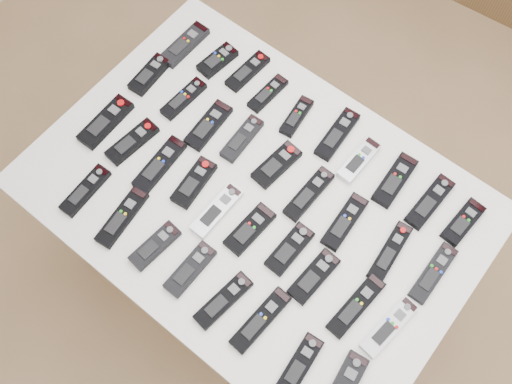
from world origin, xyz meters
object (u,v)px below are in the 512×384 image
Objects in this scene: remote_8 at (430,202)px; remote_12 at (209,125)px; remote_10 at (150,74)px; remote_16 at (345,222)px; remote_31 at (155,246)px; remote_15 at (309,194)px; remote_18 at (433,273)px; remote_6 at (359,160)px; remote_27 at (356,305)px; remote_17 at (390,252)px; remote_25 at (290,249)px; remote_22 at (194,182)px; remote_3 at (268,93)px; remote_33 at (223,300)px; remote_5 at (337,134)px; remote_11 at (184,99)px; remote_14 at (277,165)px; remote_23 at (217,211)px; remote_2 at (248,71)px; remote_29 at (85,190)px; remote_32 at (190,269)px; remote_35 at (299,365)px; remote_20 at (132,142)px; remote_34 at (261,320)px; remote_26 at (314,276)px; remote_19 at (106,122)px; remote_4 at (297,116)px; remote_21 at (160,164)px; remote_0 at (185,45)px; remote_9 at (463,222)px; remote_7 at (395,180)px; remote_24 at (250,229)px; remote_28 at (389,327)px; table at (256,203)px; remote_30 at (122,217)px; remote_1 at (218,60)px.

remote_8 is 1.05× the size of remote_12.
remote_16 is at bearing -6.42° from remote_10.
remote_31 is (-0.36, -0.38, 0.00)m from remote_16.
remote_18 is (0.40, 0.02, -0.00)m from remote_15.
remote_6 is 0.43m from remote_27.
remote_25 is (-0.22, -0.16, 0.00)m from remote_17.
remote_3 is at bearing 86.84° from remote_22.
remote_5 is at bearing 102.26° from remote_33.
remote_31 reaches higher than remote_11.
remote_14 is 0.89× the size of remote_23.
remote_11 is at bearing -110.82° from remote_2.
remote_32 is at bearing -1.43° from remote_29.
remote_14 is 0.46m from remote_27.
remote_25 is (-0.34, -0.19, 0.00)m from remote_18.
remote_10 reaches higher than remote_33.
remote_29 is 1.05× the size of remote_35.
remote_20 and remote_35 have the same top height.
remote_26 is at bearing 81.05° from remote_34.
remote_31 reaches higher than remote_33.
remote_19 is 0.75m from remote_34.
remote_20 is 1.11× the size of remote_31.
remote_21 is at bearing -126.87° from remote_4.
remote_0 reaches higher than remote_3.
remote_6 is at bearing -172.33° from remote_9.
remote_2 is 0.57m from remote_7.
remote_27 is at bearing 4.07° from remote_24.
remote_27 is at bearing -29.73° from remote_3.
remote_3 is 0.72m from remote_18.
remote_10 reaches higher than remote_18.
remote_17 is at bearing -3.93° from remote_12.
remote_16 is at bearing -4.32° from remote_12.
remote_34 is at bearing -40.86° from remote_12.
remote_15 is 1.12× the size of remote_32.
remote_7 is 1.01× the size of remote_12.
remote_21 is at bearing 3.35° from remote_20.
remote_35 is (0.15, -0.03, -0.00)m from remote_34.
remote_20 and remote_28 have the same top height.
remote_25 is (0.67, 0.03, -0.00)m from remote_19.
table is at bearing 64.43° from remote_23.
remote_30 is (0.12, -0.40, -0.00)m from remote_11.
remote_1 is at bearing 8.68° from remote_0.
remote_5 is 0.39m from remote_17.
remote_8 is 1.15× the size of remote_24.
remote_18 is at bearing -11.09° from remote_3.
remote_34 reaches higher than remote_2.
remote_18 is at bearing -10.83° from remote_2.
remote_29 and remote_35 have the same top height.
remote_0 is 0.52m from remote_14.
remote_0 is at bearing 88.76° from remote_19.
remote_7 reaches higher than remote_11.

